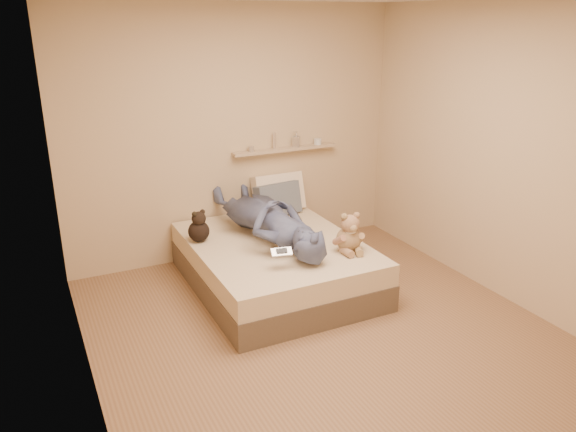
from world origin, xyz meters
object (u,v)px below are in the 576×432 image
dark_plush (199,228)px  person (268,218)px  teddy_bear (350,236)px  bed (275,264)px  game_console (282,252)px  pillow_grey (278,200)px  pillow_cream (278,192)px  wall_shelf (285,149)px

dark_plush → person: size_ratio=0.18×
teddy_bear → bed: bearing=135.5°
game_console → teddy_bear: bearing=5.3°
bed → game_console: 0.71m
dark_plush → pillow_grey: bearing=19.9°
bed → pillow_grey: (0.36, 0.69, 0.40)m
person → pillow_grey: bearing=-127.9°
dark_plush → pillow_cream: size_ratio=0.56×
game_console → pillow_cream: bearing=65.9°
pillow_cream → pillow_grey: 0.16m
pillow_grey → bed: bearing=-117.3°
game_console → wall_shelf: (0.75, 1.47, 0.50)m
pillow_grey → pillow_cream: bearing=63.1°
teddy_bear → pillow_cream: (-0.08, 1.33, 0.05)m
person → pillow_cream: bearing=-126.7°
wall_shelf → dark_plush: bearing=-154.0°
game_console → dark_plush: size_ratio=0.60×
bed → pillow_grey: size_ratio=3.80×
person → wall_shelf: wall_shelf is taller
bed → teddy_bear: size_ratio=5.06×
pillow_cream → pillow_grey: bearing=-116.9°
dark_plush → pillow_cream: 1.17m
pillow_cream → person: size_ratio=0.32×
dark_plush → bed: bearing=-27.7°
pillow_cream → dark_plush: bearing=-154.8°
pillow_cream → pillow_grey: (-0.07, -0.14, -0.03)m
game_console → pillow_grey: pillow_grey is taller
bed → dark_plush: 0.80m
pillow_cream → person: pillow_cream is taller
bed → person: size_ratio=1.12×
pillow_cream → wall_shelf: bearing=32.6°
bed → teddy_bear: bearing=-44.5°
dark_plush → wall_shelf: 1.41m
teddy_bear → dark_plush: teddy_bear is taller
game_console → dark_plush: bearing=115.8°
bed → dark_plush: size_ratio=6.13×
person → wall_shelf: (0.57, 0.79, 0.45)m
pillow_cream → bed: bearing=-117.2°
game_console → pillow_grey: (0.55, 1.25, 0.02)m
teddy_bear → person: (-0.52, 0.62, 0.05)m
game_console → dark_plush: 1.00m
bed → person: 0.45m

